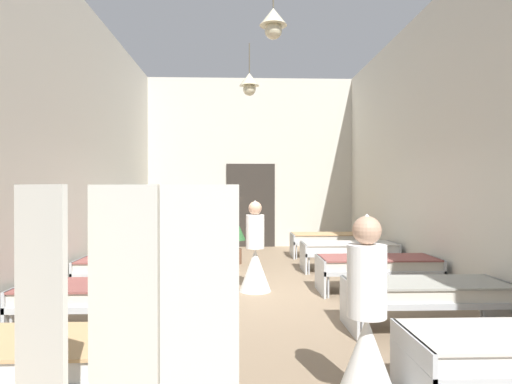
{
  "coord_description": "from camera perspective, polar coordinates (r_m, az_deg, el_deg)",
  "views": [
    {
      "loc": [
        -0.32,
        -7.12,
        1.68
      ],
      "look_at": [
        0.0,
        1.59,
        1.61
      ],
      "focal_mm": 31.27,
      "sensor_mm": 36.0,
      "label": 1
    }
  ],
  "objects": [
    {
      "name": "bed_left_row_4",
      "position": [
        11.1,
        -10.37,
        -5.99
      ],
      "size": [
        1.9,
        0.84,
        0.57
      ],
      "color": "#B7BCC1",
      "rests_on": "ground"
    },
    {
      "name": "room_shell",
      "position": [
        8.44,
        0.08,
        5.66
      ],
      "size": [
        6.31,
        11.77,
        4.89
      ],
      "color": "beige",
      "rests_on": "ground"
    },
    {
      "name": "privacy_screen",
      "position": [
        2.62,
        -16.82,
        -18.0
      ],
      "size": [
        1.23,
        0.26,
        1.7
      ],
      "rotation": [
        0.0,
        0.0,
        -0.28
      ],
      "color": "silver",
      "rests_on": "ground"
    },
    {
      "name": "ground_plane",
      "position": [
        7.33,
        0.47,
        -13.2
      ],
      "size": [
        6.51,
        12.17,
        0.1
      ],
      "primitive_type": "cube",
      "color": "#8C755B"
    },
    {
      "name": "bed_right_row_4",
      "position": [
        11.21,
        9.41,
        -5.93
      ],
      "size": [
        1.9,
        0.84,
        0.57
      ],
      "color": "#B7BCC1",
      "rests_on": "ground"
    },
    {
      "name": "bed_right_row_1",
      "position": [
        5.81,
        20.98,
        -11.92
      ],
      "size": [
        1.9,
        0.84,
        0.57
      ],
      "color": "#B7BCC1",
      "rests_on": "ground"
    },
    {
      "name": "bed_right_row_3",
      "position": [
        9.37,
        11.75,
        -7.18
      ],
      "size": [
        1.9,
        0.84,
        0.57
      ],
      "color": "#B7BCC1",
      "rests_on": "ground"
    },
    {
      "name": "bed_left_row_1",
      "position": [
        5.59,
        -18.97,
        -12.4
      ],
      "size": [
        1.9,
        0.84,
        0.57
      ],
      "color": "#B7BCC1",
      "rests_on": "ground"
    },
    {
      "name": "bed_left_row_3",
      "position": [
        9.24,
        -12.07,
        -7.29
      ],
      "size": [
        1.9,
        0.84,
        0.57
      ],
      "color": "#B7BCC1",
      "rests_on": "ground"
    },
    {
      "name": "nurse_near_aisle",
      "position": [
        7.37,
        -0.11,
        -8.54
      ],
      "size": [
        0.52,
        0.52,
        1.49
      ],
      "rotation": [
        0.0,
        0.0,
        2.82
      ],
      "color": "white",
      "rests_on": "ground"
    },
    {
      "name": "bed_left_row_2",
      "position": [
        7.4,
        -14.65,
        -9.23
      ],
      "size": [
        1.9,
        0.84,
        0.57
      ],
      "color": "#B7BCC1",
      "rests_on": "ground"
    },
    {
      "name": "nurse_mid_aisle",
      "position": [
        3.68,
        13.98,
        -17.79
      ],
      "size": [
        0.52,
        0.52,
        1.49
      ],
      "rotation": [
        0.0,
        0.0,
        4.16
      ],
      "color": "white",
      "rests_on": "ground"
    },
    {
      "name": "potted_plant",
      "position": [
        10.01,
        -2.87,
        -5.13
      ],
      "size": [
        0.53,
        0.53,
        1.15
      ],
      "color": "brown",
      "rests_on": "ground"
    },
    {
      "name": "bed_left_row_0",
      "position": [
        3.88,
        -27.56,
        -18.24
      ],
      "size": [
        1.9,
        0.84,
        0.57
      ],
      "color": "#B7BCC1",
      "rests_on": "ground"
    },
    {
      "name": "bed_right_row_2",
      "position": [
        7.56,
        15.25,
        -9.02
      ],
      "size": [
        1.9,
        0.84,
        0.57
      ],
      "color": "#B7BCC1",
      "rests_on": "ground"
    }
  ]
}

